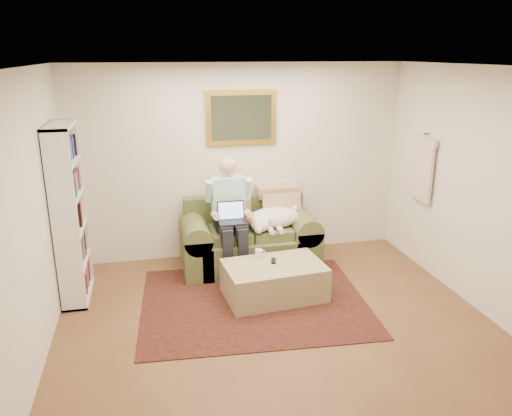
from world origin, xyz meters
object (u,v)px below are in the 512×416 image
object	(u,v)px
seated_man	(231,218)
coffee_mug	(259,253)
sleeping_dog	(274,218)
bookshelf	(69,214)
laptop	(232,217)
sofa	(249,244)
ottoman	(274,281)

from	to	relation	value
seated_man	coffee_mug	distance (m)	0.66
sleeping_dog	bookshelf	xyz separation A→B (m)	(-2.44, -0.33, 0.33)
laptop	coffee_mug	distance (m)	0.62
sleeping_dog	sofa	bearing A→B (deg)	164.26
sofa	laptop	xyz separation A→B (m)	(-0.26, -0.23, 0.47)
seated_man	laptop	xyz separation A→B (m)	(-0.00, -0.07, 0.04)
sleeping_dog	bookshelf	size ratio (longest dim) A/B	0.36
sofa	bookshelf	world-z (taller)	bookshelf
seated_man	ottoman	xyz separation A→B (m)	(0.36, -0.79, -0.54)
ottoman	coffee_mug	xyz separation A→B (m)	(-0.13, 0.24, 0.25)
seated_man	coffee_mug	size ratio (longest dim) A/B	14.78
seated_man	sofa	bearing A→B (deg)	31.45
seated_man	ottoman	size ratio (longest dim) A/B	1.32
seated_man	sleeping_dog	size ratio (longest dim) A/B	2.04
seated_man	ottoman	world-z (taller)	seated_man
ottoman	bookshelf	xyz separation A→B (m)	(-2.23, 0.53, 0.80)
sofa	bookshelf	size ratio (longest dim) A/B	0.88
sofa	ottoman	xyz separation A→B (m)	(0.10, -0.95, -0.10)
laptop	sleeping_dog	world-z (taller)	laptop
sofa	ottoman	size ratio (longest dim) A/B	1.57
coffee_mug	ottoman	bearing A→B (deg)	-61.93
seated_man	bookshelf	bearing A→B (deg)	-172.04
seated_man	coffee_mug	xyz separation A→B (m)	(0.23, -0.55, -0.28)
sleeping_dog	ottoman	distance (m)	1.01
seated_man	bookshelf	world-z (taller)	bookshelf
laptop	sleeping_dog	bearing A→B (deg)	13.64
sofa	sleeping_dog	bearing A→B (deg)	-15.74
seated_man	laptop	distance (m)	0.08
sofa	coffee_mug	xyz separation A→B (m)	(-0.03, -0.71, 0.15)
sofa	laptop	size ratio (longest dim) A/B	5.15
sofa	laptop	distance (m)	0.59
laptop	sleeping_dog	size ratio (longest dim) A/B	0.47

